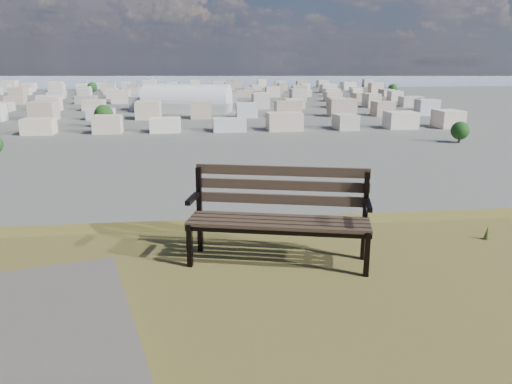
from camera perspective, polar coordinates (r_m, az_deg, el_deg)
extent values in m
cube|color=#3B2F22|center=(5.26, 2.38, -4.08)|extent=(1.93, 0.59, 0.04)
cube|color=#3B2F22|center=(5.38, 2.51, -3.64)|extent=(1.93, 0.59, 0.04)
cube|color=#3B2F22|center=(5.51, 2.64, -3.21)|extent=(1.93, 0.59, 0.04)
cube|color=#3B2F22|center=(5.63, 2.76, -2.80)|extent=(1.93, 0.59, 0.04)
cube|color=#3B2F22|center=(5.67, 2.86, -0.85)|extent=(1.92, 0.54, 0.11)
cube|color=#3B2F22|center=(5.65, 2.90, 0.78)|extent=(1.92, 0.54, 0.11)
cube|color=#3B2F22|center=(5.64, 2.95, 2.41)|extent=(1.92, 0.54, 0.11)
cube|color=black|center=(5.48, -7.59, -6.08)|extent=(0.07, 0.08, 0.48)
cube|color=black|center=(5.83, -6.47, -2.05)|extent=(0.07, 0.08, 1.01)
cube|color=black|center=(5.61, -7.08, -3.31)|extent=(0.19, 0.54, 0.05)
cube|color=black|center=(5.48, -7.31, -0.76)|extent=(0.15, 0.40, 0.05)
cube|color=black|center=(5.32, 12.56, -6.96)|extent=(0.07, 0.08, 0.48)
cube|color=black|center=(5.68, 12.34, -2.75)|extent=(0.07, 0.08, 1.01)
cube|color=black|center=(5.46, 12.50, -4.08)|extent=(0.19, 0.54, 0.05)
cube|color=black|center=(5.33, 12.71, -1.48)|extent=(0.15, 0.40, 0.05)
cube|color=black|center=(5.26, 2.36, -4.63)|extent=(1.92, 0.55, 0.04)
cube|color=black|center=(5.66, 2.76, -3.25)|extent=(1.92, 0.55, 0.04)
cone|color=brown|center=(6.94, 24.92, -4.22)|extent=(0.08, 0.08, 0.18)
cube|color=beige|center=(285.48, -7.83, 9.57)|extent=(51.19, 31.37, 5.30)
cylinder|color=white|center=(285.27, -7.85, 10.10)|extent=(51.19, 31.37, 20.13)
cube|color=silver|center=(212.03, -23.24, 7.05)|extent=(11.00, 11.00, 7.00)
cube|color=#A3968B|center=(206.67, -16.80, 7.44)|extent=(11.00, 11.00, 7.00)
cube|color=beige|center=(204.01, -10.08, 7.74)|extent=(11.00, 11.00, 7.00)
cube|color=silver|center=(204.15, -3.28, 7.95)|extent=(11.00, 11.00, 7.00)
cube|color=beige|center=(207.09, 3.42, 8.04)|extent=(11.00, 11.00, 7.00)
cube|color=tan|center=(212.72, 9.86, 8.03)|extent=(11.00, 11.00, 7.00)
cube|color=beige|center=(220.83, 15.89, 7.93)|extent=(11.00, 11.00, 7.00)
cube|color=#BAB3A8|center=(231.15, 21.44, 7.75)|extent=(11.00, 11.00, 7.00)
cube|color=beige|center=(263.15, -22.84, 8.34)|extent=(11.00, 11.00, 7.00)
cube|color=silver|center=(257.73, -17.64, 8.68)|extent=(11.00, 11.00, 7.00)
cube|color=beige|center=(254.47, -12.27, 8.96)|extent=(11.00, 11.00, 7.00)
cube|color=tan|center=(253.45, -6.79, 9.17)|extent=(11.00, 11.00, 7.00)
cube|color=beige|center=(254.70, -1.31, 9.29)|extent=(11.00, 11.00, 7.00)
cube|color=#BAB3A8|center=(258.18, 4.06, 9.33)|extent=(11.00, 11.00, 7.00)
cube|color=silver|center=(263.81, 9.26, 9.30)|extent=(11.00, 11.00, 7.00)
cube|color=#A3968B|center=(271.46, 14.19, 9.19)|extent=(11.00, 11.00, 7.00)
cube|color=beige|center=(280.95, 18.82, 9.03)|extent=(11.00, 11.00, 7.00)
cube|color=beige|center=(321.52, -26.73, 8.87)|extent=(11.00, 11.00, 7.00)
cube|color=tan|center=(314.36, -22.56, 9.21)|extent=(11.00, 11.00, 7.00)
cube|color=beige|center=(308.91, -18.22, 9.52)|extent=(11.00, 11.00, 7.00)
cube|color=#BAB3A8|center=(305.26, -13.73, 9.77)|extent=(11.00, 11.00, 7.00)
cube|color=silver|center=(303.46, -9.16, 9.97)|extent=(11.00, 11.00, 7.00)
cube|color=#A3968B|center=(303.55, -4.56, 10.11)|extent=(11.00, 11.00, 7.00)
cube|color=beige|center=(305.54, 0.01, 10.19)|extent=(11.00, 11.00, 7.00)
cube|color=silver|center=(309.38, 4.50, 10.20)|extent=(11.00, 11.00, 7.00)
cube|color=beige|center=(315.01, 8.85, 10.15)|extent=(11.00, 11.00, 7.00)
cube|color=tan|center=(322.33, 13.02, 10.05)|extent=(11.00, 11.00, 7.00)
cube|color=beige|center=(331.24, 16.99, 9.91)|extent=(11.00, 11.00, 7.00)
cube|color=silver|center=(372.58, -25.97, 9.54)|extent=(11.00, 11.00, 7.00)
cube|color=#A3968B|center=(365.63, -22.36, 9.84)|extent=(11.00, 11.00, 7.00)
cube|color=beige|center=(360.16, -18.63, 10.11)|extent=(11.00, 11.00, 7.00)
cube|color=silver|center=(356.22, -14.79, 10.35)|extent=(11.00, 11.00, 7.00)
cube|color=beige|center=(353.87, -10.87, 10.54)|extent=(11.00, 11.00, 7.00)
cube|color=tan|center=(353.14, -6.92, 10.68)|extent=(11.00, 11.00, 7.00)
cube|color=beige|center=(354.04, -2.96, 10.78)|extent=(11.00, 11.00, 7.00)
cube|color=#BAB3A8|center=(356.55, 0.96, 10.82)|extent=(11.00, 11.00, 7.00)
cube|color=silver|center=(360.65, 4.80, 10.82)|extent=(11.00, 11.00, 7.00)
cube|color=#A3968B|center=(366.27, 8.55, 10.77)|extent=(11.00, 11.00, 7.00)
cube|color=beige|center=(373.36, 12.16, 10.67)|extent=(11.00, 11.00, 7.00)
cube|color=silver|center=(381.83, 15.63, 10.55)|extent=(11.00, 11.00, 7.00)
cube|color=tan|center=(423.73, -25.39, 10.05)|extent=(11.00, 11.00, 7.00)
cube|color=beige|center=(416.94, -22.21, 10.32)|extent=(11.00, 11.00, 7.00)
cube|color=#BAB3A8|center=(411.45, -18.94, 10.56)|extent=(11.00, 11.00, 7.00)
cube|color=silver|center=(407.30, -15.58, 10.77)|extent=(11.00, 11.00, 7.00)
cube|color=#A3968B|center=(404.54, -12.15, 10.96)|extent=(11.00, 11.00, 7.00)
cube|color=beige|center=(403.18, -8.69, 11.10)|extent=(11.00, 11.00, 7.00)
cube|color=silver|center=(403.25, -5.22, 11.21)|extent=(11.00, 11.00, 7.00)
cube|color=beige|center=(404.75, -1.76, 11.27)|extent=(11.00, 11.00, 7.00)
cube|color=tan|center=(407.66, 1.67, 11.30)|extent=(11.00, 11.00, 7.00)
cube|color=beige|center=(411.95, 5.04, 11.28)|extent=(11.00, 11.00, 7.00)
cube|color=#BAB3A8|center=(417.57, 8.32, 11.23)|extent=(11.00, 11.00, 7.00)
cube|color=silver|center=(424.48, 11.51, 11.15)|extent=(11.00, 11.00, 7.00)
cube|color=#A3968B|center=(432.62, 14.59, 11.03)|extent=(11.00, 11.00, 7.00)
cube|color=silver|center=(474.93, -24.94, 10.44)|extent=(11.00, 11.00, 7.00)
cube|color=beige|center=(468.28, -22.10, 10.69)|extent=(11.00, 11.00, 7.00)
cube|color=tan|center=(462.77, -19.18, 10.91)|extent=(11.00, 11.00, 7.00)
cube|color=beige|center=(458.46, -16.19, 11.11)|extent=(11.00, 11.00, 7.00)
cube|color=#BAB3A8|center=(455.37, -13.15, 11.28)|extent=(11.00, 11.00, 7.00)
cube|color=silver|center=(453.53, -10.08, 11.42)|extent=(11.00, 11.00, 7.00)
cube|color=#A3968B|center=(452.96, -6.99, 11.53)|extent=(11.00, 11.00, 7.00)
cube|color=beige|center=(453.66, -3.89, 11.61)|extent=(11.00, 11.00, 7.00)
cube|color=silver|center=(455.63, -0.82, 11.65)|extent=(11.00, 11.00, 7.00)
cube|color=beige|center=(458.84, 2.23, 11.66)|extent=(11.00, 11.00, 7.00)
cube|color=tan|center=(463.28, 5.22, 11.64)|extent=(11.00, 11.00, 7.00)
cube|color=beige|center=(468.90, 8.15, 11.59)|extent=(11.00, 11.00, 7.00)
cube|color=#BAB3A8|center=(475.67, 11.00, 11.52)|extent=(11.00, 11.00, 7.00)
cube|color=silver|center=(483.54, 13.76, 11.42)|extent=(11.00, 11.00, 7.00)
cube|color=#A3968B|center=(533.73, -27.06, 10.53)|extent=(11.00, 11.00, 7.00)
cube|color=beige|center=(526.18, -24.57, 10.76)|extent=(11.00, 11.00, 7.00)
cube|color=silver|center=(519.63, -22.00, 10.98)|extent=(11.00, 11.00, 7.00)
cube|color=beige|center=(514.11, -19.37, 11.19)|extent=(11.00, 11.00, 7.00)
cube|color=tan|center=(509.67, -16.69, 11.37)|extent=(11.00, 11.00, 7.00)
cube|color=beige|center=(506.32, -13.96, 11.53)|extent=(11.00, 11.00, 7.00)
cube|color=#BAB3A8|center=(504.10, -11.19, 11.67)|extent=(11.00, 11.00, 7.00)
cube|color=silver|center=(503.01, -8.41, 11.78)|extent=(11.00, 11.00, 7.00)
cube|color=#A3968B|center=(503.07, -5.62, 11.86)|extent=(11.00, 11.00, 7.00)
cube|color=beige|center=(504.27, -2.83, 11.92)|extent=(11.00, 11.00, 7.00)
cube|color=silver|center=(506.61, -0.06, 11.95)|extent=(11.00, 11.00, 7.00)
cube|color=beige|center=(510.07, 2.67, 11.95)|extent=(11.00, 11.00, 7.00)
cube|color=tan|center=(514.62, 5.37, 11.93)|extent=(11.00, 11.00, 7.00)
cube|color=beige|center=(520.24, 8.01, 11.88)|extent=(11.00, 11.00, 7.00)
cube|color=#BAB3A8|center=(526.90, 10.59, 11.81)|extent=(11.00, 11.00, 7.00)
cube|color=silver|center=(534.55, 13.09, 11.72)|extent=(11.00, 11.00, 7.00)
cube|color=#A3968B|center=(584.84, -26.55, 10.81)|extent=(11.00, 11.00, 7.00)
cube|color=beige|center=(577.46, -24.27, 11.02)|extent=(11.00, 11.00, 7.00)
cube|color=silver|center=(570.99, -21.92, 11.23)|extent=(11.00, 11.00, 7.00)
cube|color=beige|center=(565.47, -19.53, 11.41)|extent=(11.00, 11.00, 7.00)
cube|color=tan|center=(560.91, -17.09, 11.58)|extent=(11.00, 11.00, 7.00)
cube|color=beige|center=(557.36, -14.61, 11.74)|extent=(11.00, 11.00, 7.00)
cube|color=#BAB3A8|center=(554.82, -12.10, 11.87)|extent=(11.00, 11.00, 7.00)
cube|color=silver|center=(553.32, -9.57, 11.98)|extent=(11.00, 11.00, 7.00)
cube|color=#A3968B|center=(552.85, -7.03, 12.07)|extent=(11.00, 11.00, 7.00)
cube|color=beige|center=(553.42, -4.49, 12.13)|extent=(11.00, 11.00, 7.00)
cube|color=silver|center=(555.04, -1.96, 12.18)|extent=(11.00, 11.00, 7.00)
cube|color=beige|center=(557.68, 0.55, 12.20)|extent=(11.00, 11.00, 7.00)
cube|color=tan|center=(561.33, 3.04, 12.19)|extent=(11.00, 11.00, 7.00)
cube|color=beige|center=(565.98, 5.49, 12.17)|extent=(11.00, 11.00, 7.00)
cube|color=#BAB3A8|center=(571.60, 7.89, 12.12)|extent=(11.00, 11.00, 7.00)
cube|color=silver|center=(578.17, 10.24, 12.06)|extent=(11.00, 11.00, 7.00)
cube|color=#A3968B|center=(585.64, 12.54, 11.98)|extent=(11.00, 11.00, 7.00)
cylinder|color=#302118|center=(188.04, 22.20, 5.57)|extent=(0.80, 0.80, 2.10)
sphere|color=#163211|center=(187.63, 22.30, 6.51)|extent=(6.30, 6.30, 6.30)
cylinder|color=#302118|center=(227.17, -16.94, 7.48)|extent=(0.80, 0.80, 2.70)
sphere|color=#163211|center=(226.75, -17.02, 8.49)|extent=(8.10, 8.10, 8.10)
cylinder|color=#302118|center=(312.44, 18.09, 9.11)|extent=(0.80, 0.80, 1.95)
sphere|color=#163211|center=(312.21, 18.13, 9.64)|extent=(5.85, 5.85, 5.85)
cylinder|color=#302118|center=(407.81, 1.67, 10.96)|extent=(0.80, 0.80, 2.25)
sphere|color=#163211|center=(407.60, 1.67, 11.44)|extent=(6.75, 6.75, 6.75)
cylinder|color=#302118|center=(471.49, -18.18, 10.79)|extent=(0.80, 0.80, 2.85)
sphere|color=#163211|center=(471.28, -18.23, 11.31)|extent=(8.55, 8.55, 8.55)
cylinder|color=#302118|center=(519.24, -21.76, 10.75)|extent=(0.80, 0.80, 2.40)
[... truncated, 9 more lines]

